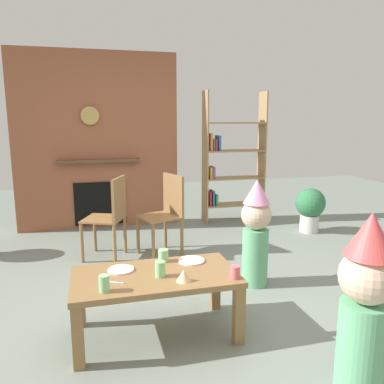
{
  "coord_description": "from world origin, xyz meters",
  "views": [
    {
      "loc": [
        -0.72,
        -2.89,
        1.52
      ],
      "look_at": [
        0.15,
        0.4,
        0.86
      ],
      "focal_mm": 36.06,
      "sensor_mm": 36.0,
      "label": 1
    }
  ],
  "objects": [
    {
      "name": "bookshelf",
      "position": [
        1.25,
        2.4,
        0.88
      ],
      "size": [
        0.9,
        0.28,
        1.9
      ],
      "color": "#9E7A51",
      "rests_on": "ground_plane"
    },
    {
      "name": "dining_chair_left",
      "position": [
        -0.53,
        1.25,
        0.51
      ],
      "size": [
        0.52,
        0.52,
        0.9
      ],
      "rotation": [
        0.0,
        0.0,
        2.75
      ],
      "color": "olive",
      "rests_on": "ground_plane"
    },
    {
      "name": "coffee_table",
      "position": [
        -0.32,
        -0.39,
        0.38
      ],
      "size": [
        1.14,
        0.6,
        0.46
      ],
      "color": "olive",
      "rests_on": "ground_plane"
    },
    {
      "name": "paper_plate_front",
      "position": [
        -0.02,
        -0.22,
        0.46
      ],
      "size": [
        0.2,
        0.2,
        0.01
      ],
      "primitive_type": "cylinder",
      "color": "white",
      "rests_on": "coffee_table"
    },
    {
      "name": "child_with_cone_hat",
      "position": [
        0.64,
        -1.3,
        0.56
      ],
      "size": [
        0.29,
        0.29,
        1.05
      ],
      "rotation": [
        0.0,
        0.0,
        2.38
      ],
      "color": "#66B27F",
      "rests_on": "ground_plane"
    },
    {
      "name": "table_fork",
      "position": [
        -0.61,
        -0.46,
        0.46
      ],
      "size": [
        0.14,
        0.08,
        0.01
      ],
      "primitive_type": "cube",
      "rotation": [
        0.0,
        0.0,
        2.7
      ],
      "color": "silver",
      "rests_on": "coffee_table"
    },
    {
      "name": "paper_cup_center",
      "position": [
        -0.67,
        -0.58,
        0.51
      ],
      "size": [
        0.07,
        0.07,
        0.11
      ],
      "primitive_type": "cylinder",
      "color": "#8CD18C",
      "rests_on": "coffee_table"
    },
    {
      "name": "ground_plane",
      "position": [
        0.0,
        0.0,
        0.0
      ],
      "size": [
        12.0,
        12.0,
        0.0
      ],
      "primitive_type": "plane",
      "color": "gray"
    },
    {
      "name": "paper_cup_near_left",
      "position": [
        0.19,
        -0.6,
        0.5
      ],
      "size": [
        0.07,
        0.07,
        0.09
      ],
      "primitive_type": "cylinder",
      "color": "#E5666B",
      "rests_on": "coffee_table"
    },
    {
      "name": "potted_plant_tall",
      "position": [
        2.1,
        1.58,
        0.35
      ],
      "size": [
        0.4,
        0.4,
        0.6
      ],
      "color": "beige",
      "rests_on": "ground_plane"
    },
    {
      "name": "brick_fireplace_feature",
      "position": [
        -0.62,
        2.6,
        1.19
      ],
      "size": [
        2.2,
        0.28,
        2.4
      ],
      "color": "#935138",
      "rests_on": "ground_plane"
    },
    {
      "name": "dining_chair_middle",
      "position": [
        0.08,
        1.25,
        0.51
      ],
      "size": [
        0.51,
        0.51,
        0.9
      ],
      "rotation": [
        0.0,
        0.0,
        3.48
      ],
      "color": "olive",
      "rests_on": "ground_plane"
    },
    {
      "name": "paper_cup_near_right",
      "position": [
        -0.3,
        -0.44,
        0.51
      ],
      "size": [
        0.07,
        0.07,
        0.11
      ],
      "primitive_type": "cylinder",
      "color": "#8CD18C",
      "rests_on": "coffee_table"
    },
    {
      "name": "child_in_pink",
      "position": [
        0.7,
        0.22,
        0.52
      ],
      "size": [
        0.27,
        0.27,
        0.98
      ],
      "rotation": [
        0.0,
        0.0,
        -2.61
      ],
      "color": "#66B27F",
      "rests_on": "ground_plane"
    },
    {
      "name": "birthday_cake_slice",
      "position": [
        -0.16,
        -0.56,
        0.5
      ],
      "size": [
        0.1,
        0.1,
        0.08
      ],
      "primitive_type": "cone",
      "color": "#EAC68C",
      "rests_on": "coffee_table"
    },
    {
      "name": "paper_plate_rear",
      "position": [
        -0.55,
        -0.27,
        0.46
      ],
      "size": [
        0.18,
        0.18,
        0.01
      ],
      "primitive_type": "cylinder",
      "color": "white",
      "rests_on": "coffee_table"
    },
    {
      "name": "paper_cup_far_left",
      "position": [
        -0.22,
        -0.17,
        0.5
      ],
      "size": [
        0.08,
        0.08,
        0.09
      ],
      "primitive_type": "cylinder",
      "color": "#8CD18C",
      "rests_on": "coffee_table"
    }
  ]
}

